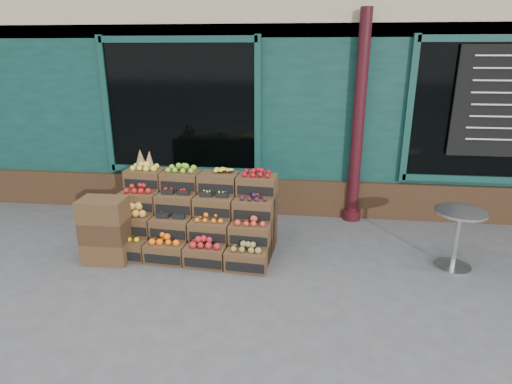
# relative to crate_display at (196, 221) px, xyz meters

# --- Properties ---
(ground) EXTENTS (60.00, 60.00, 0.00)m
(ground) POSITION_rel_crate_display_xyz_m (1.03, -0.69, -0.41)
(ground) COLOR #4A4A4C
(ground) RESTS_ON ground
(shop_facade) EXTENTS (12.00, 6.24, 4.80)m
(shop_facade) POSITION_rel_crate_display_xyz_m (1.03, 4.42, 1.99)
(shop_facade) COLOR #103933
(shop_facade) RESTS_ON ground
(crate_display) EXTENTS (2.19, 1.18, 1.33)m
(crate_display) POSITION_rel_crate_display_xyz_m (0.00, 0.00, 0.00)
(crate_display) COLOR #4B321D
(crate_display) RESTS_ON ground
(spare_crates) EXTENTS (0.58, 0.41, 0.85)m
(spare_crates) POSITION_rel_crate_display_xyz_m (-1.05, -0.50, 0.02)
(spare_crates) COLOR #4B321D
(spare_crates) RESTS_ON ground
(bistro_table) EXTENTS (0.61, 0.61, 0.77)m
(bistro_table) POSITION_rel_crate_display_xyz_m (3.36, -0.16, 0.07)
(bistro_table) COLOR silver
(bistro_table) RESTS_ON ground
(shopkeeper) EXTENTS (0.78, 0.52, 2.14)m
(shopkeeper) POSITION_rel_crate_display_xyz_m (-0.90, 2.19, 0.66)
(shopkeeper) COLOR #175123
(shopkeeper) RESTS_ON ground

